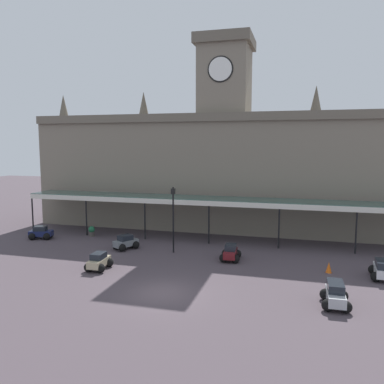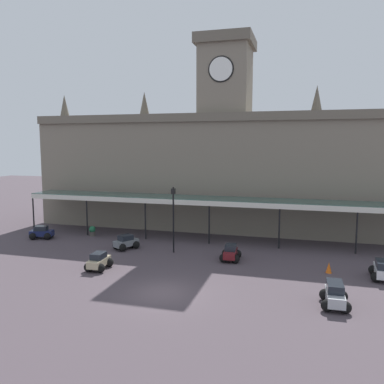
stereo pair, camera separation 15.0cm
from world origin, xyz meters
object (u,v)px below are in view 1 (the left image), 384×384
Objects in this scene: car_maroon_sedan at (231,254)px; car_grey_sedan at (126,243)px; car_silver_estate at (335,296)px; planter_by_canopy at (92,231)px; traffic_cone at (329,267)px; car_navy_sedan at (41,233)px; victorian_lamppost at (173,212)px; car_white_estate at (382,270)px; car_beige_sedan at (99,262)px.

car_grey_sedan is at bearing 175.05° from car_maroon_sedan.
car_silver_estate is 2.36× the size of planter_by_canopy.
car_navy_sedan is at bearing 172.95° from traffic_cone.
car_silver_estate is at bearing -33.30° from victorian_lamppost.
car_maroon_sedan is 5.61m from victorian_lamppost.
victorian_lamppost reaches higher than planter_by_canopy.
car_navy_sedan is 13.53m from victorian_lamppost.
victorian_lamppost reaches higher than traffic_cone.
victorian_lamppost is (-4.80, 0.85, 2.78)m from car_maroon_sedan.
car_maroon_sedan is 0.93× the size of car_grey_sedan.
planter_by_canopy is at bearing 165.96° from traffic_cone.
car_white_estate is at bearing -8.95° from victorian_lamppost.
traffic_cone is at bearing 89.56° from car_silver_estate.
victorian_lamppost reaches higher than car_maroon_sedan.
car_silver_estate is 1.02× the size of car_navy_sedan.
car_navy_sedan is 2.31× the size of planter_by_canopy.
car_white_estate is 19.25m from car_grey_sedan.
planter_by_canopy is (-20.94, 5.24, 0.12)m from traffic_cone.
car_white_estate is 1.04× the size of car_navy_sedan.
car_white_estate is 1.11× the size of car_beige_sedan.
car_white_estate reaches higher than car_navy_sedan.
car_grey_sedan is at bearing -7.53° from car_navy_sedan.
car_beige_sedan is at bearing 171.77° from car_silver_estate.
car_navy_sedan is 4.53m from planter_by_canopy.
car_silver_estate reaches higher than car_grey_sedan.
car_silver_estate reaches higher than traffic_cone.
traffic_cone is at bearing -9.48° from victorian_lamppost.
car_white_estate is 3.12× the size of traffic_cone.
victorian_lamppost is at bearing 56.02° from car_beige_sedan.
victorian_lamppost is 5.54× the size of planter_by_canopy.
car_beige_sedan reaches higher than planter_by_canopy.
victorian_lamppost is at bearing -19.59° from planter_by_canopy.
planter_by_canopy is at bearing 163.58° from car_maroon_sedan.
car_navy_sedan is 3.00× the size of traffic_cone.
car_maroon_sedan is at bearing 135.26° from car_silver_estate.
car_grey_sedan is 0.42× the size of victorian_lamppost.
car_silver_estate reaches higher than car_maroon_sedan.
car_grey_sedan is 9.14m from car_navy_sedan.
victorian_lamppost is at bearing 146.70° from car_silver_estate.
car_white_estate is 6.26m from car_silver_estate.
car_navy_sedan is (-9.06, 1.20, 0.00)m from car_grey_sedan.
traffic_cone is (0.04, 5.72, -0.20)m from car_silver_estate.
car_beige_sedan and car_navy_sedan have the same top height.
victorian_lamppost reaches higher than car_navy_sedan.
car_silver_estate is 26.39m from car_navy_sedan.
car_beige_sedan is (-18.66, -3.10, -0.06)m from car_white_estate.
car_maroon_sedan is 0.91× the size of car_white_estate.
planter_by_canopy is at bearing 160.41° from victorian_lamppost.
traffic_cone is (24.92, -3.08, -0.13)m from car_navy_sedan.
car_grey_sedan is 1.02× the size of car_navy_sedan.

